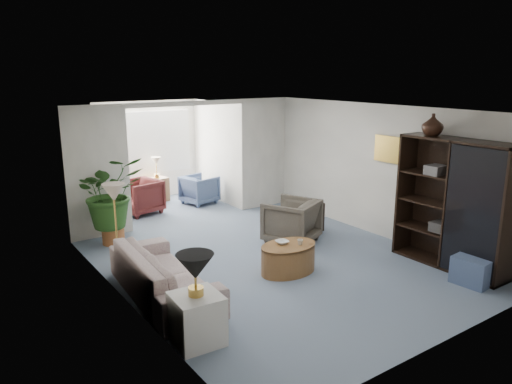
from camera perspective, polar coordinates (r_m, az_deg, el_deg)
floor at (r=8.10m, az=2.46°, el=-8.42°), size 6.00×6.00×0.00m
sunroom_floor at (r=11.44m, az=-10.10°, el=-1.88°), size 2.60×2.60×0.00m
back_pier_left at (r=9.50m, az=-18.00°, el=2.16°), size 1.20×0.12×2.50m
back_pier_right at (r=11.18m, az=0.93°, el=4.53°), size 1.20×0.12×2.50m
back_header at (r=10.05m, az=-8.00°, el=10.23°), size 2.60×0.12×0.10m
window_pane at (r=12.13m, az=-12.56°, el=5.66°), size 2.20×0.02×1.50m
window_blinds at (r=12.10m, az=-12.51°, el=5.65°), size 2.20×0.02×1.50m
framed_picture at (r=9.24m, az=15.23°, el=4.87°), size 0.04×0.50×0.40m
sofa at (r=7.02m, az=-10.78°, el=-9.34°), size 1.05×2.34×0.67m
end_table at (r=5.86m, az=-6.94°, el=-14.53°), size 0.58×0.58×0.60m
table_lamp at (r=5.58m, az=-7.14°, el=-8.66°), size 0.44×0.44×0.30m
floor_lamp at (r=7.87m, az=-16.33°, el=-0.07°), size 0.36×0.36×0.28m
coffee_table at (r=7.73m, az=3.79°, el=-7.75°), size 1.02×1.02×0.45m
coffee_bowl at (r=7.69m, az=3.06°, el=-5.88°), size 0.21×0.21×0.05m
coffee_cup at (r=7.66m, az=5.18°, el=-5.87°), size 0.10×0.10×0.08m
wingback_chair at (r=8.98m, az=4.17°, el=-3.41°), size 1.16×1.17×0.81m
side_table_dark at (r=9.67m, az=6.26°, el=-2.94°), size 0.50×0.42×0.57m
entertainment_cabinet at (r=8.29m, az=22.09°, el=-1.36°), size 0.50×1.87×2.08m
cabinet_urn at (r=8.35m, az=19.98°, el=7.42°), size 0.34×0.34×0.35m
ottoman at (r=8.03m, az=24.15°, el=-8.31°), size 0.56×0.56×0.41m
plant_pot at (r=9.33m, az=-16.35°, el=-4.86°), size 0.40×0.40×0.32m
house_plant at (r=9.11m, az=-16.70°, el=-0.03°), size 1.17×1.02×1.30m
sunroom_chair_blue at (r=11.69m, az=-6.63°, el=0.29°), size 0.88×0.86×0.68m
sunroom_chair_maroon at (r=11.07m, az=-13.47°, el=-0.55°), size 0.99×0.97×0.76m
sunroom_table at (r=12.04m, az=-11.47°, el=0.27°), size 0.54×0.46×0.58m
shelf_clutter at (r=8.27m, az=21.86°, el=-2.07°), size 0.30×1.09×1.06m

